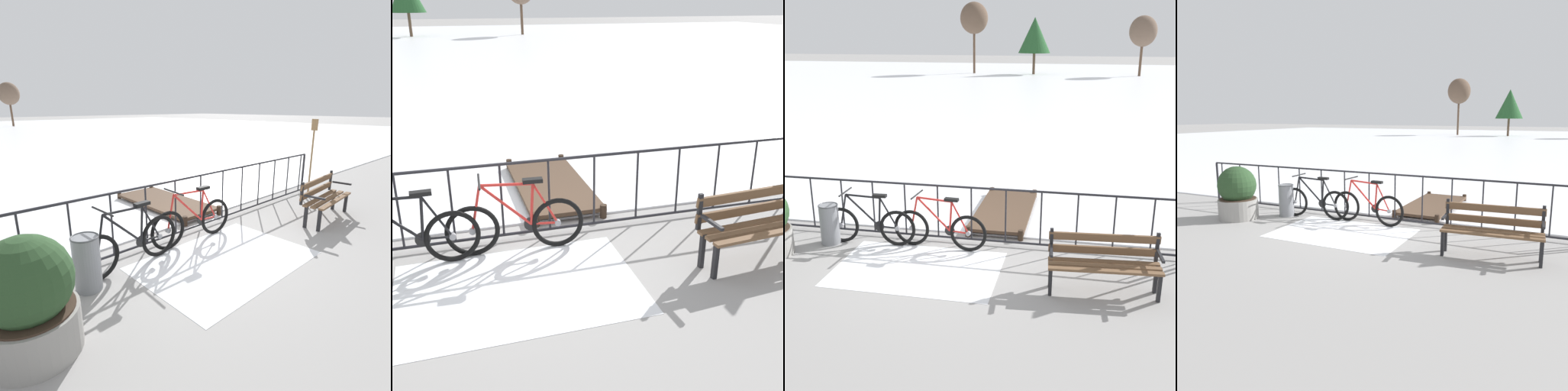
# 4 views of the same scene
# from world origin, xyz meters

# --- Properties ---
(ground_plane) EXTENTS (160.00, 160.00, 0.00)m
(ground_plane) POSITION_xyz_m (0.00, 0.00, 0.00)
(ground_plane) COLOR gray
(frozen_pond) EXTENTS (80.00, 56.00, 0.03)m
(frozen_pond) POSITION_xyz_m (0.00, 28.40, 0.01)
(frozen_pond) COLOR white
(frozen_pond) RESTS_ON ground
(snow_patch) EXTENTS (2.64, 1.77, 0.01)m
(snow_patch) POSITION_xyz_m (-0.01, -1.20, 0.00)
(snow_patch) COLOR white
(snow_patch) RESTS_ON ground
(railing_fence) EXTENTS (9.06, 0.06, 1.07)m
(railing_fence) POSITION_xyz_m (0.00, 0.00, 0.56)
(railing_fence) COLOR #232328
(railing_fence) RESTS_ON ground
(bicycle_near_railing) EXTENTS (1.71, 0.52, 0.97)m
(bicycle_near_railing) POSITION_xyz_m (-1.17, -0.39, 0.37)
(bicycle_near_railing) COLOR black
(bicycle_near_railing) RESTS_ON ground
(bicycle_second) EXTENTS (1.71, 0.52, 0.97)m
(bicycle_second) POSITION_xyz_m (0.12, -0.32, 0.37)
(bicycle_second) COLOR black
(bicycle_second) RESTS_ON ground
(park_bench) EXTENTS (1.63, 0.60, 0.89)m
(park_bench) POSITION_xyz_m (2.88, -1.34, 0.51)
(park_bench) COLOR brown
(park_bench) RESTS_ON ground
(wooden_dock) EXTENTS (1.10, 2.62, 0.20)m
(wooden_dock) POSITION_xyz_m (0.98, 1.56, 0.12)
(wooden_dock) COLOR #4C3828
(wooden_dock) RESTS_ON ground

